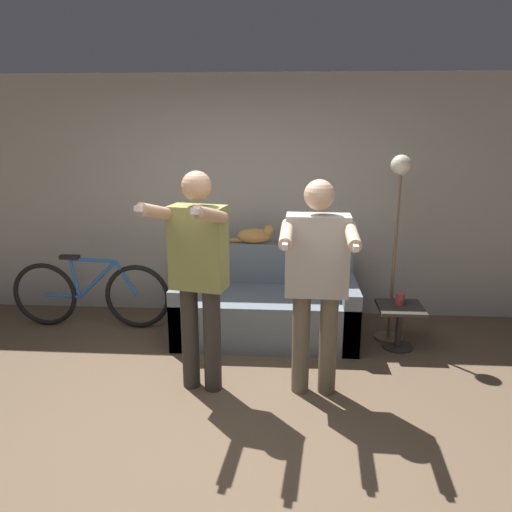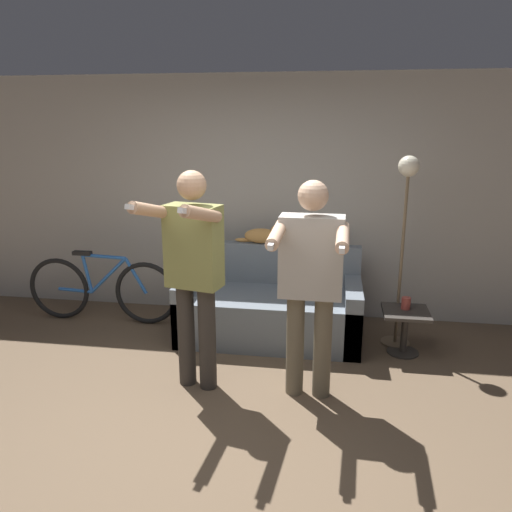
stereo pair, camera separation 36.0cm
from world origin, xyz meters
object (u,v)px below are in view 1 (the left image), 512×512
person_right (317,274)px  cat (256,235)px  cup (400,299)px  person_left (198,268)px  couch (266,308)px  side_table (400,318)px  floor_lamp (398,209)px  bicycle (91,294)px

person_right → cat: 1.53m
cup → person_left: bearing=-152.1°
person_right → cat: bearing=112.9°
couch → side_table: 1.30m
side_table → person_right: bearing=-133.8°
side_table → couch: bearing=171.2°
cat → side_table: (1.41, -0.54, -0.67)m
person_right → floor_lamp: size_ratio=0.94×
person_left → cup: person_left is taller
couch → person_left: (-0.47, -1.09, 0.74)m
couch → floor_lamp: bearing=0.1°
cup → bicycle: bicycle is taller
person_right → side_table: size_ratio=4.03×
couch → side_table: (1.29, -0.20, 0.01)m
floor_lamp → side_table: 1.04m
side_table → cup: bearing=88.9°
bicycle → cup: bearing=-4.7°
person_left → cup: (1.76, 0.93, -0.55)m
floor_lamp → couch: bearing=-179.9°
side_table → person_left: bearing=-153.3°
person_right → floor_lamp: 1.39m
couch → person_left: size_ratio=1.00×
person_left → person_right: person_left is taller
person_left → bicycle: bearing=151.1°
cat → floor_lamp: 1.44m
cat → bicycle: (-1.73, -0.23, -0.61)m
person_right → bicycle: (-2.28, 1.19, -0.64)m
side_table → bicycle: bicycle is taller
cat → cup: bearing=-19.2°
person_left → cat: size_ratio=3.54×
person_left → person_right: (0.91, -0.00, -0.03)m
person_right → cup: bearing=49.2°
couch → side_table: bearing=-8.8°
cup → bicycle: (-3.13, 0.26, -0.12)m
side_table → cup: (0.00, 0.05, 0.18)m
side_table → cup: cup is taller
cat → floor_lamp: bearing=-13.9°
floor_lamp → cup: 0.86m
couch → bicycle: size_ratio=1.05×
bicycle → floor_lamp: bearing=-1.9°
person_left → person_right: 0.91m
bicycle → cat: bearing=7.6°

